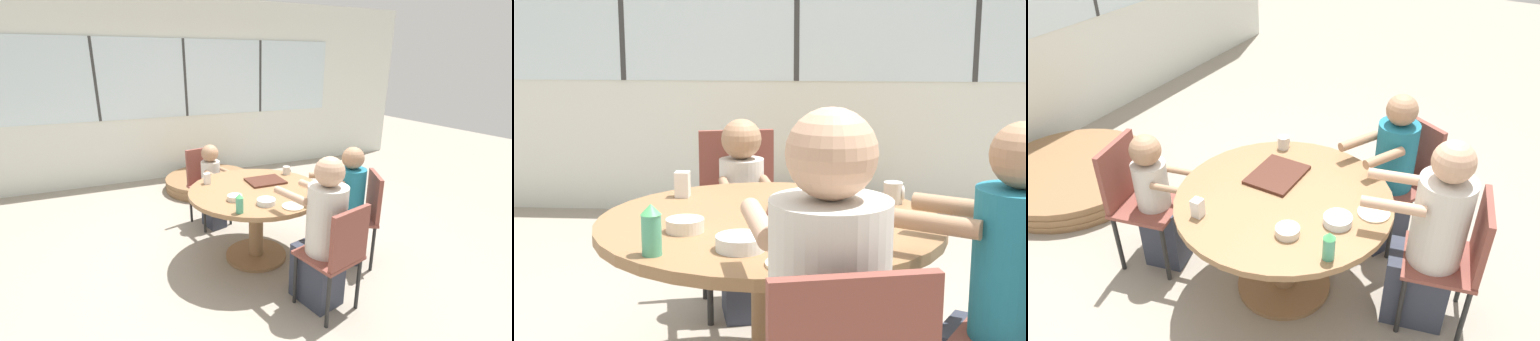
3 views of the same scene
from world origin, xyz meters
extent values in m
cube|color=silver|center=(0.00, 2.86, 1.40)|extent=(8.40, 0.06, 2.80)
cylinder|color=olive|center=(0.00, 0.00, 0.70)|extent=(1.26, 1.26, 0.04)
cylinder|color=olive|center=(0.00, 0.00, 0.34)|extent=(0.14, 0.14, 0.68)
cube|color=brown|center=(-0.21, 0.89, 0.46)|extent=(0.48, 0.48, 0.03)
cube|color=brown|center=(-0.25, 1.06, 0.68)|extent=(0.38, 0.12, 0.42)
cylinder|color=black|center=(0.00, 0.76, 0.22)|extent=(0.03, 0.03, 0.44)
cylinder|color=black|center=(-0.33, 0.68, 0.22)|extent=(0.03, 0.03, 0.44)
cylinder|color=black|center=(-0.08, 1.09, 0.22)|extent=(0.03, 0.03, 0.44)
cylinder|color=black|center=(-0.41, 1.01, 0.22)|extent=(0.03, 0.03, 0.44)
cylinder|color=#1E7089|center=(0.77, -0.40, 0.70)|extent=(0.27, 0.27, 0.46)
sphere|color=#A37A5B|center=(0.77, -0.40, 1.03)|extent=(0.20, 0.20, 0.20)
cylinder|color=#A37A5B|center=(0.52, -0.40, 0.82)|extent=(0.29, 0.19, 0.06)
cylinder|color=#A37A5B|center=(0.63, -0.19, 0.82)|extent=(0.29, 0.19, 0.06)
cylinder|color=beige|center=(0.20, -0.85, 0.73)|extent=(0.30, 0.30, 0.53)
sphere|color=tan|center=(0.20, -0.85, 1.11)|extent=(0.22, 0.22, 0.22)
cylinder|color=tan|center=(0.01, -0.63, 0.88)|extent=(0.14, 0.33, 0.06)
cylinder|color=tan|center=(0.27, -0.57, 0.88)|extent=(0.14, 0.33, 0.06)
cube|color=#333847|center=(-0.19, 0.81, 0.23)|extent=(0.25, 0.29, 0.47)
cylinder|color=beige|center=(-0.20, 0.85, 0.62)|extent=(0.21, 0.21, 0.31)
sphere|color=#A37A5B|center=(-0.20, 0.85, 0.88)|extent=(0.19, 0.19, 0.19)
cylinder|color=#A37A5B|center=(-0.06, 0.69, 0.69)|extent=(0.09, 0.24, 0.04)
cylinder|color=#A37A5B|center=(-0.25, 0.65, 0.69)|extent=(0.09, 0.24, 0.04)
cube|color=#472319|center=(0.16, 0.14, 0.73)|extent=(0.35, 0.28, 0.02)
cylinder|color=beige|center=(0.47, 0.27, 0.76)|extent=(0.08, 0.08, 0.09)
torus|color=beige|center=(0.50, 0.27, 0.76)|extent=(0.01, 0.06, 0.06)
cylinder|color=#4CA57F|center=(-0.33, -0.44, 0.78)|extent=(0.06, 0.06, 0.13)
cone|color=#4CB266|center=(-0.33, -0.44, 0.86)|extent=(0.06, 0.06, 0.03)
cube|color=silver|center=(-0.38, 0.32, 0.77)|extent=(0.06, 0.06, 0.11)
cylinder|color=silver|center=(-0.28, -0.18, 0.74)|extent=(0.13, 0.13, 0.05)
cylinder|color=silver|center=(-0.07, -0.37, 0.74)|extent=(0.16, 0.16, 0.05)
cylinder|color=beige|center=(0.11, -0.50, 0.72)|extent=(0.18, 0.18, 0.01)
cylinder|color=olive|center=(0.12, 2.08, 0.01)|extent=(1.28, 1.28, 0.03)
cylinder|color=olive|center=(0.12, 2.08, 0.04)|extent=(1.30, 1.30, 0.03)
cylinder|color=olive|center=(0.12, 2.08, 0.07)|extent=(1.28, 1.28, 0.03)
cylinder|color=olive|center=(0.12, 2.08, 0.10)|extent=(1.30, 1.30, 0.03)
cylinder|color=olive|center=(0.12, 2.08, 0.14)|extent=(1.28, 1.28, 0.03)
cylinder|color=olive|center=(0.12, 2.08, 0.16)|extent=(1.30, 1.30, 0.03)
camera|label=1|loc=(-1.20, -2.75, 1.85)|focal=24.00mm
camera|label=2|loc=(0.17, -2.49, 1.40)|focal=50.00mm
camera|label=3|loc=(-2.00, -1.14, 2.43)|focal=35.00mm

